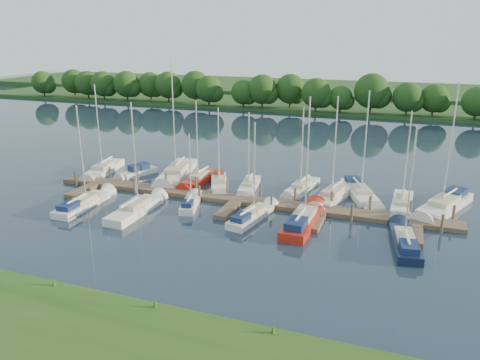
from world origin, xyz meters
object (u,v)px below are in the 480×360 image
(dock, at_px, (237,202))
(sailboat_s_2, at_px, (191,203))
(sailboat_n_0, at_px, (103,171))
(motorboat, at_px, (138,172))
(sailboat_n_5, at_px, (249,187))

(dock, distance_m, sailboat_s_2, 4.37)
(sailboat_n_0, height_order, sailboat_s_2, sailboat_n_0)
(dock, relative_size, sailboat_s_2, 5.55)
(motorboat, bearing_deg, sailboat_n_5, -159.92)
(sailboat_n_0, bearing_deg, motorboat, 177.66)
(sailboat_n_0, height_order, motorboat, sailboat_n_0)
(dock, relative_size, sailboat_n_0, 3.76)
(dock, bearing_deg, sailboat_s_2, -150.89)
(sailboat_s_2, bearing_deg, sailboat_n_5, 47.18)
(dock, height_order, sailboat_n_5, sailboat_n_5)
(sailboat_n_0, xyz_separation_m, motorboat, (4.26, 0.65, 0.06))
(dock, bearing_deg, motorboat, 160.28)
(motorboat, xyz_separation_m, sailboat_n_5, (13.53, -0.41, -0.07))
(sailboat_n_5, xyz_separation_m, sailboat_s_2, (-3.48, -6.69, 0.04))
(sailboat_n_5, bearing_deg, sailboat_n_0, -8.80)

